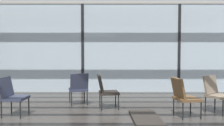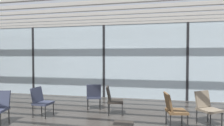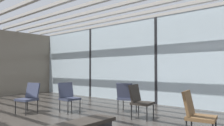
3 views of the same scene
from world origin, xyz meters
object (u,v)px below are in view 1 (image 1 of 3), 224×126
at_px(lounge_chair_4, 184,95).
at_px(lounge_chair_6, 12,94).
at_px(lounge_chair_2, 106,89).
at_px(lounge_chair_3, 79,87).
at_px(lounge_chair_0, 216,92).
at_px(parked_airplane, 78,45).

bearing_deg(lounge_chair_4, lounge_chair_6, 77.99).
xyz_separation_m(lounge_chair_2, lounge_chair_3, (-0.74, 0.42, 0.00)).
xyz_separation_m(lounge_chair_0, lounge_chair_2, (-2.63, 0.36, 0.00)).
relative_size(lounge_chair_0, lounge_chair_2, 1.00).
distance_m(lounge_chair_0, lounge_chair_2, 2.65).
xyz_separation_m(parked_airplane, lounge_chair_2, (1.96, -7.82, -1.42)).
bearing_deg(lounge_chair_6, lounge_chair_0, -83.32).
xyz_separation_m(lounge_chair_0, lounge_chair_4, (-0.89, -0.40, 0.00)).
xyz_separation_m(lounge_chair_3, lounge_chair_4, (2.48, -1.18, 0.00)).
xyz_separation_m(lounge_chair_2, lounge_chair_6, (-2.09, -0.65, 0.00)).
bearing_deg(parked_airplane, lounge_chair_6, -90.91).
relative_size(lounge_chair_0, lounge_chair_3, 1.00).
relative_size(lounge_chair_0, lounge_chair_6, 1.00).
bearing_deg(lounge_chair_0, lounge_chair_2, 136.76).
xyz_separation_m(lounge_chair_0, lounge_chair_6, (-4.72, -0.29, 0.00)).
height_order(lounge_chair_2, lounge_chair_4, same).
distance_m(parked_airplane, lounge_chair_3, 7.63).
bearing_deg(lounge_chair_3, lounge_chair_6, 21.19).
xyz_separation_m(lounge_chair_2, lounge_chair_4, (1.74, -0.76, 0.00)).
xyz_separation_m(lounge_chair_4, lounge_chair_6, (-3.83, 0.11, 0.00)).
height_order(lounge_chair_0, lounge_chair_4, same).
height_order(parked_airplane, lounge_chair_6, parked_airplane).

